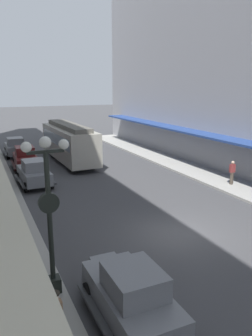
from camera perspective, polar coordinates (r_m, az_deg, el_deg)
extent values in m
plane|color=#424244|center=(16.04, 9.13, -11.05)|extent=(200.00, 200.00, 0.00)
cube|color=#A8A59E|center=(13.75, -19.07, -15.88)|extent=(3.00, 60.00, 0.15)
cube|color=#591919|center=(28.61, -16.90, 1.31)|extent=(1.79, 3.94, 0.80)
cube|color=#591919|center=(28.70, -17.06, 2.87)|extent=(1.48, 1.73, 0.70)
cube|color=#8C9EA8|center=(28.70, -17.06, 2.87)|extent=(1.41, 1.70, 0.42)
cube|color=#591919|center=(26.53, -16.36, 0.49)|extent=(0.94, 0.38, 0.52)
cube|color=black|center=(28.79, -14.98, 0.87)|extent=(0.32, 3.51, 0.12)
cube|color=black|center=(28.60, -18.74, 0.51)|extent=(0.32, 3.51, 0.12)
cylinder|color=black|center=(27.47, -14.83, 0.08)|extent=(0.24, 0.68, 0.68)
cylinder|color=black|center=(27.30, -18.17, -0.24)|extent=(0.24, 0.68, 0.68)
cylinder|color=black|center=(30.11, -15.63, 1.24)|extent=(0.24, 0.68, 0.68)
cylinder|color=black|center=(29.95, -18.68, 0.95)|extent=(0.24, 0.68, 0.68)
cube|color=slate|center=(23.72, -15.53, -1.15)|extent=(1.86, 3.97, 0.80)
cube|color=slate|center=(23.30, -15.53, 0.48)|extent=(1.51, 1.76, 0.70)
cube|color=#8C9EA8|center=(23.30, -15.53, 0.48)|extent=(1.44, 1.72, 0.42)
cube|color=slate|center=(25.74, -16.51, 0.07)|extent=(0.95, 0.40, 0.52)
cube|color=#393A3D|center=(23.65, -17.73, -2.16)|extent=(0.38, 3.52, 0.12)
cube|color=#393A3D|center=(24.00, -13.27, -1.63)|extent=(0.38, 3.52, 0.12)
cylinder|color=black|center=(25.00, -17.93, -1.51)|extent=(0.25, 0.69, 0.68)
cylinder|color=black|center=(25.27, -14.32, -1.09)|extent=(0.25, 0.69, 0.68)
cylinder|color=black|center=(22.40, -16.77, -3.20)|extent=(0.25, 0.69, 0.68)
cylinder|color=black|center=(22.71, -12.77, -2.71)|extent=(0.25, 0.69, 0.68)
cube|color=slate|center=(34.19, -18.51, 3.21)|extent=(1.74, 3.92, 0.80)
cube|color=slate|center=(33.82, -18.56, 4.38)|extent=(1.46, 1.72, 0.70)
cube|color=#8C9EA8|center=(33.82, -18.56, 4.38)|extent=(1.39, 1.68, 0.42)
cube|color=slate|center=(36.28, -18.87, 3.85)|extent=(0.94, 0.37, 0.52)
cube|color=#393A3D|center=(34.18, -20.05, 2.53)|extent=(0.28, 3.51, 0.12)
cube|color=#393A3D|center=(34.35, -16.90, 2.83)|extent=(0.28, 3.51, 0.12)
cylinder|color=black|center=(35.54, -19.98, 2.82)|extent=(0.23, 0.68, 0.68)
cylinder|color=black|center=(35.68, -17.40, 3.06)|extent=(0.23, 0.68, 0.68)
cylinder|color=black|center=(32.87, -19.60, 1.99)|extent=(0.23, 0.68, 0.68)
cylinder|color=black|center=(33.02, -16.82, 2.26)|extent=(0.23, 0.68, 0.68)
cube|color=slate|center=(10.29, 0.75, -21.73)|extent=(1.71, 3.91, 0.80)
cube|color=slate|center=(9.68, 1.44, -18.91)|extent=(1.45, 1.70, 0.70)
cube|color=#8C9EA8|center=(9.68, 1.44, -18.91)|extent=(1.37, 1.67, 0.42)
cube|color=slate|center=(11.91, -3.84, -16.04)|extent=(0.94, 0.36, 0.52)
cube|color=#393A3D|center=(10.20, -4.56, -24.44)|extent=(0.25, 3.51, 0.12)
cube|color=#393A3D|center=(10.85, 5.63, -21.78)|extent=(0.25, 3.51, 0.12)
cylinder|color=black|center=(11.32, -6.39, -20.58)|extent=(0.22, 0.68, 0.68)
cylinder|color=black|center=(11.83, 1.46, -18.82)|extent=(0.22, 0.68, 0.68)
cylinder|color=black|center=(9.94, 9.25, -26.40)|extent=(0.22, 0.68, 0.68)
cube|color=#ADA899|center=(30.02, -9.75, 4.27)|extent=(2.73, 9.66, 2.70)
cube|color=#5F5C54|center=(29.81, -9.88, 7.17)|extent=(1.71, 8.67, 0.36)
cube|color=#8C9EA8|center=(29.95, -9.79, 5.16)|extent=(2.74, 8.89, 0.95)
cube|color=black|center=(33.04, -11.07, 2.36)|extent=(2.03, 1.25, 0.40)
cube|color=black|center=(27.64, -7.92, 0.21)|extent=(2.03, 1.25, 0.40)
cube|color=black|center=(11.77, -12.35, -19.00)|extent=(0.44, 0.44, 0.50)
cylinder|color=black|center=(10.69, -13.02, -8.36)|extent=(0.16, 0.16, 4.20)
cube|color=black|center=(10.09, -13.67, 2.75)|extent=(1.10, 0.10, 0.10)
sphere|color=white|center=(9.97, -16.83, 3.46)|extent=(0.32, 0.32, 0.32)
sphere|color=white|center=(10.17, -10.69, 4.03)|extent=(0.32, 0.32, 0.32)
sphere|color=white|center=(10.04, -13.76, 4.31)|extent=(0.36, 0.36, 0.36)
cylinder|color=black|center=(10.51, -13.17, -5.83)|extent=(0.64, 0.18, 0.64)
cylinder|color=silver|center=(10.60, -13.28, -5.66)|extent=(0.56, 0.02, 0.56)
cylinder|color=#4C4238|center=(23.78, 17.73, -1.69)|extent=(0.24, 0.24, 0.85)
cube|color=maroon|center=(23.61, 17.85, -0.04)|extent=(0.36, 0.22, 0.56)
sphere|color=beige|center=(23.52, 17.92, 0.91)|extent=(0.22, 0.22, 0.22)
cylinder|color=slate|center=(9.60, -11.89, -26.43)|extent=(0.24, 0.24, 0.85)
cube|color=#8C6647|center=(9.16, -12.13, -23.06)|extent=(0.36, 0.22, 0.56)
sphere|color=beige|center=(8.92, -12.27, -21.01)|extent=(0.22, 0.22, 0.22)
cylinder|color=black|center=(8.86, -12.31, -20.37)|extent=(0.28, 0.28, 0.04)
cylinder|color=#4C4238|center=(16.08, -19.34, -9.39)|extent=(0.24, 0.24, 0.85)
cube|color=maroon|center=(15.83, -19.55, -7.04)|extent=(0.36, 0.22, 0.56)
sphere|color=beige|center=(15.69, -19.67, -5.68)|extent=(0.22, 0.22, 0.22)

